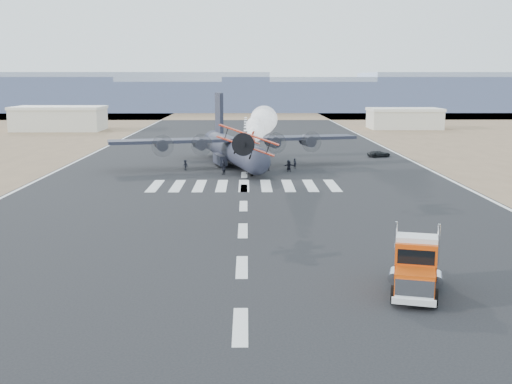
{
  "coord_description": "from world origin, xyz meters",
  "views": [
    {
      "loc": [
        0.4,
        -35.54,
        14.29
      ],
      "look_at": [
        1.24,
        22.53,
        4.0
      ],
      "focal_mm": 45.0,
      "sensor_mm": 36.0,
      "label": 1
    }
  ],
  "objects_px": {
    "support_vehicle": "(379,154)",
    "crew_h": "(224,169)",
    "crew_g": "(295,163)",
    "aerobatic_biplane": "(247,142)",
    "crew_b": "(269,166)",
    "crew_f": "(289,166)",
    "hangar_right": "(404,118)",
    "crew_c": "(185,165)",
    "semi_truck": "(416,264)",
    "crew_d": "(247,168)",
    "hangar_left": "(59,118)",
    "crew_a": "(223,165)",
    "transport_aircraft": "(233,147)",
    "crew_e": "(288,165)"
  },
  "relations": [
    {
      "from": "support_vehicle",
      "to": "crew_d",
      "type": "xyz_separation_m",
      "value": [
        -24.46,
        -21.32,
        0.28
      ]
    },
    {
      "from": "crew_g",
      "to": "crew_h",
      "type": "height_order",
      "value": "crew_h"
    },
    {
      "from": "hangar_left",
      "to": "crew_f",
      "type": "relative_size",
      "value": 14.19
    },
    {
      "from": "hangar_left",
      "to": "semi_truck",
      "type": "xyz_separation_m",
      "value": [
        63.83,
        -138.86,
        -1.49
      ]
    },
    {
      "from": "hangar_right",
      "to": "crew_f",
      "type": "xyz_separation_m",
      "value": [
        -39.02,
        -86.63,
        -2.15
      ]
    },
    {
      "from": "hangar_right",
      "to": "crew_c",
      "type": "xyz_separation_m",
      "value": [
        -55.37,
        -84.6,
        -2.22
      ]
    },
    {
      "from": "transport_aircraft",
      "to": "crew_c",
      "type": "bearing_deg",
      "value": -160.12
    },
    {
      "from": "support_vehicle",
      "to": "crew_h",
      "type": "height_order",
      "value": "crew_h"
    },
    {
      "from": "crew_e",
      "to": "crew_d",
      "type": "bearing_deg",
      "value": 110.3
    },
    {
      "from": "aerobatic_biplane",
      "to": "support_vehicle",
      "type": "relative_size",
      "value": 1.44
    },
    {
      "from": "crew_a",
      "to": "crew_d",
      "type": "relative_size",
      "value": 1.03
    },
    {
      "from": "support_vehicle",
      "to": "crew_f",
      "type": "height_order",
      "value": "crew_f"
    },
    {
      "from": "crew_c",
      "to": "hangar_right",
      "type": "bearing_deg",
      "value": 94.04
    },
    {
      "from": "transport_aircraft",
      "to": "crew_b",
      "type": "xyz_separation_m",
      "value": [
        5.71,
        -6.19,
        -2.22
      ]
    },
    {
      "from": "aerobatic_biplane",
      "to": "support_vehicle",
      "type": "distance_m",
      "value": 58.55
    },
    {
      "from": "hangar_left",
      "to": "transport_aircraft",
      "type": "height_order",
      "value": "transport_aircraft"
    },
    {
      "from": "crew_c",
      "to": "crew_g",
      "type": "distance_m",
      "value": 17.55
    },
    {
      "from": "hangar_left",
      "to": "crew_b",
      "type": "bearing_deg",
      "value": -55.33
    },
    {
      "from": "hangar_right",
      "to": "aerobatic_biplane",
      "type": "height_order",
      "value": "aerobatic_biplane"
    },
    {
      "from": "crew_d",
      "to": "crew_b",
      "type": "bearing_deg",
      "value": 37.06
    },
    {
      "from": "crew_d",
      "to": "hangar_left",
      "type": "bearing_deg",
      "value": 112.73
    },
    {
      "from": "semi_truck",
      "to": "crew_g",
      "type": "distance_m",
      "value": 60.78
    },
    {
      "from": "crew_c",
      "to": "semi_truck",
      "type": "bearing_deg",
      "value": -33.07
    },
    {
      "from": "crew_f",
      "to": "hangar_right",
      "type": "bearing_deg",
      "value": -127.87
    },
    {
      "from": "support_vehicle",
      "to": "crew_h",
      "type": "distance_m",
      "value": 35.57
    },
    {
      "from": "semi_truck",
      "to": "crew_a",
      "type": "height_order",
      "value": "semi_truck"
    },
    {
      "from": "aerobatic_biplane",
      "to": "transport_aircraft",
      "type": "relative_size",
      "value": 0.15
    },
    {
      "from": "transport_aircraft",
      "to": "support_vehicle",
      "type": "height_order",
      "value": "transport_aircraft"
    },
    {
      "from": "crew_e",
      "to": "crew_f",
      "type": "bearing_deg",
      "value": 166.34
    },
    {
      "from": "hangar_right",
      "to": "crew_c",
      "type": "relative_size",
      "value": 13.02
    },
    {
      "from": "transport_aircraft",
      "to": "crew_g",
      "type": "xyz_separation_m",
      "value": [
        9.99,
        -3.67,
        -2.2
      ]
    },
    {
      "from": "hangar_right",
      "to": "crew_f",
      "type": "relative_size",
      "value": 11.87
    },
    {
      "from": "aerobatic_biplane",
      "to": "crew_b",
      "type": "distance_m",
      "value": 35.8
    },
    {
      "from": "crew_d",
      "to": "crew_f",
      "type": "xyz_separation_m",
      "value": [
        6.54,
        2.64,
        -0.01
      ]
    },
    {
      "from": "hangar_right",
      "to": "crew_b",
      "type": "xyz_separation_m",
      "value": [
        -42.16,
        -85.72,
        -2.19
      ]
    },
    {
      "from": "aerobatic_biplane",
      "to": "crew_g",
      "type": "xyz_separation_m",
      "value": [
        7.69,
        37.43,
        -7.12
      ]
    },
    {
      "from": "hangar_left",
      "to": "crew_a",
      "type": "relative_size",
      "value": 13.59
    },
    {
      "from": "crew_h",
      "to": "crew_d",
      "type": "bearing_deg",
      "value": 59.04
    },
    {
      "from": "crew_a",
      "to": "crew_g",
      "type": "distance_m",
      "value": 11.66
    },
    {
      "from": "transport_aircraft",
      "to": "crew_h",
      "type": "xyz_separation_m",
      "value": [
        -1.24,
        -10.35,
        -2.11
      ]
    },
    {
      "from": "crew_b",
      "to": "crew_c",
      "type": "height_order",
      "value": "crew_b"
    },
    {
      "from": "aerobatic_biplane",
      "to": "crew_b",
      "type": "xyz_separation_m",
      "value": [
        3.4,
        34.91,
        -7.13
      ]
    },
    {
      "from": "semi_truck",
      "to": "crew_e",
      "type": "height_order",
      "value": "semi_truck"
    },
    {
      "from": "semi_truck",
      "to": "crew_h",
      "type": "height_order",
      "value": "semi_truck"
    },
    {
      "from": "aerobatic_biplane",
      "to": "crew_h",
      "type": "xyz_separation_m",
      "value": [
        -3.55,
        30.76,
        -7.03
      ]
    },
    {
      "from": "semi_truck",
      "to": "crew_g",
      "type": "height_order",
      "value": "semi_truck"
    },
    {
      "from": "semi_truck",
      "to": "crew_h",
      "type": "relative_size",
      "value": 4.82
    },
    {
      "from": "crew_g",
      "to": "hangar_right",
      "type": "bearing_deg",
      "value": -62.51
    },
    {
      "from": "crew_d",
      "to": "crew_f",
      "type": "height_order",
      "value": "crew_d"
    },
    {
      "from": "hangar_left",
      "to": "crew_g",
      "type": "xyz_separation_m",
      "value": [
        60.12,
        -78.21,
        -2.57
      ]
    }
  ]
}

